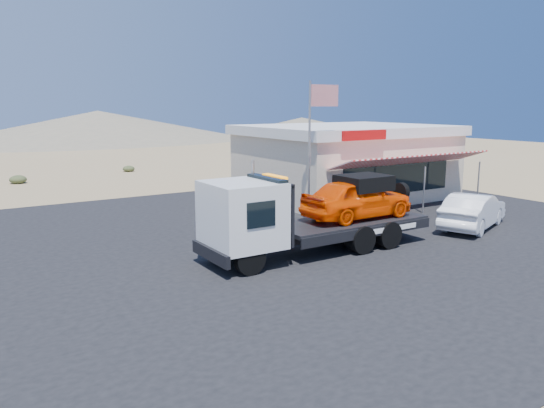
# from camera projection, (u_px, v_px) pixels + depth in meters

# --- Properties ---
(ground) EXTENTS (120.00, 120.00, 0.00)m
(ground) POSITION_uv_depth(u_px,v_px,m) (273.00, 268.00, 16.64)
(ground) COLOR #9A8157
(ground) RESTS_ON ground
(asphalt_lot) EXTENTS (32.00, 24.00, 0.02)m
(asphalt_lot) POSITION_uv_depth(u_px,v_px,m) (275.00, 239.00, 20.18)
(asphalt_lot) COLOR black
(asphalt_lot) RESTS_ON ground
(tow_truck) EXTENTS (8.37, 2.48, 2.80)m
(tow_truck) POSITION_uv_depth(u_px,v_px,m) (314.00, 210.00, 18.12)
(tow_truck) COLOR black
(tow_truck) RESTS_ON asphalt_lot
(white_sedan) EXTENTS (4.69, 3.03, 1.46)m
(white_sedan) POSITION_uv_depth(u_px,v_px,m) (473.00, 211.00, 21.79)
(white_sedan) COLOR white
(white_sedan) RESTS_ON asphalt_lot
(jerky_store) EXTENTS (10.40, 9.97, 3.90)m
(jerky_store) POSITION_uv_depth(u_px,v_px,m) (345.00, 161.00, 29.26)
(jerky_store) COLOR beige
(jerky_store) RESTS_ON asphalt_lot
(flagpole) EXTENTS (1.55, 0.10, 6.00)m
(flagpole) POSITION_uv_depth(u_px,v_px,m) (314.00, 136.00, 22.28)
(flagpole) COLOR #99999E
(flagpole) RESTS_ON asphalt_lot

